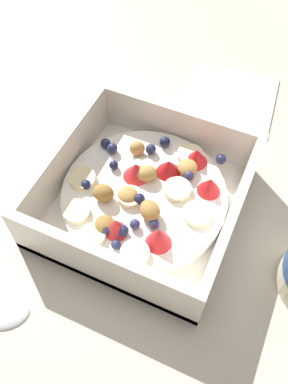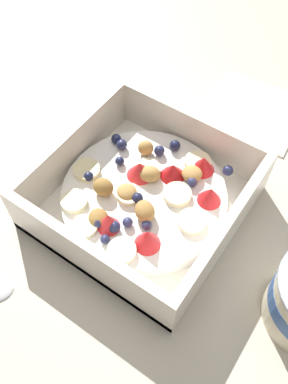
% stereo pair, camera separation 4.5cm
% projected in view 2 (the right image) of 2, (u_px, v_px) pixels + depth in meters
% --- Properties ---
extents(ground_plane, '(2.40, 2.40, 0.00)m').
position_uv_depth(ground_plane, '(133.00, 212.00, 0.47)').
color(ground_plane, beige).
extents(fruit_bowl, '(0.21, 0.21, 0.07)m').
position_uv_depth(fruit_bowl, '(145.00, 196.00, 0.46)').
color(fruit_bowl, white).
rests_on(fruit_bowl, ground).
extents(folded_napkin, '(0.13, 0.13, 0.01)m').
position_uv_depth(folded_napkin, '(254.00, 110.00, 0.56)').
color(folded_napkin, silver).
rests_on(folded_napkin, ground).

